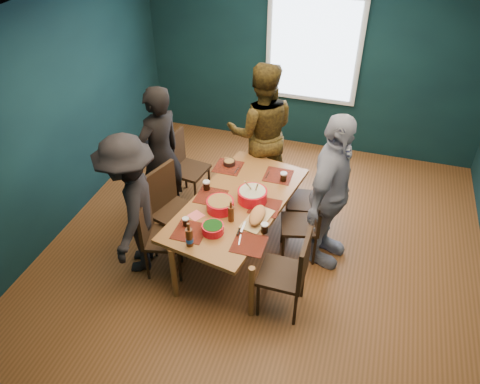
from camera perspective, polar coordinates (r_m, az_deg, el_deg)
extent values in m
cube|color=brown|center=(5.68, 3.08, -6.53)|extent=(5.00, 5.00, 0.01)
cube|color=white|center=(4.29, 4.33, 20.63)|extent=(5.00, 5.00, 0.01)
cube|color=#0F2E32|center=(5.87, -21.06, 8.64)|extent=(0.01, 5.00, 2.70)
cube|color=#0F2E32|center=(7.06, 8.83, 15.39)|extent=(5.00, 0.01, 2.70)
cube|color=#0F2E32|center=(3.11, -8.52, -18.80)|extent=(5.00, 0.01, 2.70)
cube|color=silver|center=(6.96, 8.94, 16.83)|extent=(1.35, 0.06, 1.55)
cube|color=brown|center=(5.17, -0.30, -1.38)|extent=(1.28, 2.03, 0.05)
cylinder|color=brown|center=(4.94, -8.08, -9.79)|extent=(0.07, 0.07, 0.67)
cylinder|color=brown|center=(4.72, 1.40, -12.07)|extent=(0.07, 0.07, 0.67)
cylinder|color=brown|center=(6.15, -1.56, 1.52)|extent=(0.07, 0.07, 0.67)
cylinder|color=brown|center=(5.98, 6.04, 0.14)|extent=(0.07, 0.07, 0.67)
cube|color=black|center=(6.14, -6.21, 2.68)|extent=(0.49, 0.49, 0.04)
cube|color=black|center=(6.09, -7.96, 5.11)|extent=(0.10, 0.43, 0.47)
cylinder|color=black|center=(6.24, -8.39, 0.37)|extent=(0.03, 0.03, 0.44)
cylinder|color=black|center=(6.07, -5.44, -0.52)|extent=(0.03, 0.03, 0.44)
cylinder|color=black|center=(6.49, -6.65, 2.14)|extent=(0.03, 0.03, 0.44)
cylinder|color=black|center=(6.33, -3.78, 1.33)|extent=(0.03, 0.03, 0.44)
cube|color=black|center=(5.39, -7.74, -2.57)|extent=(0.59, 0.59, 0.04)
cube|color=black|center=(5.34, -9.68, 0.56)|extent=(0.18, 0.46, 0.51)
cylinder|color=black|center=(5.56, -10.42, -4.95)|extent=(0.04, 0.04, 0.48)
cylinder|color=black|center=(5.35, -7.29, -6.64)|extent=(0.04, 0.04, 0.48)
cylinder|color=black|center=(5.77, -7.72, -2.81)|extent=(0.04, 0.04, 0.48)
cylinder|color=black|center=(5.57, -4.61, -4.33)|extent=(0.04, 0.04, 0.48)
cube|color=black|center=(5.16, -9.14, -5.63)|extent=(0.50, 0.50, 0.04)
cube|color=black|center=(5.04, -11.52, -3.37)|extent=(0.13, 0.42, 0.46)
cylinder|color=black|center=(5.24, -11.25, -8.69)|extent=(0.03, 0.03, 0.43)
cylinder|color=black|center=(5.16, -7.35, -9.04)|extent=(0.03, 0.03, 0.43)
cylinder|color=black|center=(5.48, -10.34, -6.03)|extent=(0.03, 0.03, 0.43)
cylinder|color=black|center=(5.41, -6.63, -6.31)|extent=(0.03, 0.03, 0.43)
cube|color=black|center=(5.65, 7.95, -1.09)|extent=(0.48, 0.48, 0.04)
cube|color=black|center=(5.51, 10.14, 0.80)|extent=(0.11, 0.42, 0.46)
cylinder|color=black|center=(5.66, 5.89, -3.93)|extent=(0.03, 0.03, 0.43)
cylinder|color=black|center=(5.67, 9.53, -4.22)|extent=(0.03, 0.03, 0.43)
cylinder|color=black|center=(5.93, 6.07, -1.67)|extent=(0.03, 0.03, 0.43)
cylinder|color=black|center=(5.95, 9.53, -1.95)|extent=(0.03, 0.03, 0.43)
cube|color=black|center=(5.32, 7.26, -3.97)|extent=(0.50, 0.50, 0.04)
cube|color=black|center=(5.19, 9.51, -1.98)|extent=(0.14, 0.41, 0.45)
cylinder|color=black|center=(5.33, 5.27, -7.03)|extent=(0.03, 0.03, 0.42)
cylinder|color=black|center=(5.37, 9.05, -7.10)|extent=(0.03, 0.03, 0.42)
cylinder|color=black|center=(5.59, 5.19, -4.52)|extent=(0.03, 0.03, 0.42)
cylinder|color=black|center=(5.62, 8.78, -4.61)|extent=(0.03, 0.03, 0.42)
cube|color=black|center=(4.71, 5.17, -9.91)|extent=(0.45, 0.45, 0.04)
cube|color=black|center=(4.50, 7.85, -8.14)|extent=(0.05, 0.44, 0.48)
cylinder|color=black|center=(4.80, 2.20, -13.03)|extent=(0.03, 0.03, 0.45)
cylinder|color=black|center=(4.76, 6.72, -14.03)|extent=(0.03, 0.03, 0.45)
cylinder|color=black|center=(5.05, 3.41, -9.87)|extent=(0.03, 0.03, 0.45)
cylinder|color=black|center=(5.00, 7.68, -10.78)|extent=(0.03, 0.03, 0.45)
imported|color=black|center=(5.71, -9.73, 4.47)|extent=(0.64, 0.76, 1.76)
imported|color=black|center=(6.02, 2.63, 7.29)|extent=(1.06, 0.93, 1.85)
imported|color=white|center=(5.03, 10.98, -0.15)|extent=(0.66, 1.15, 1.84)
imported|color=black|center=(5.04, -13.13, -1.70)|extent=(0.91, 1.21, 1.66)
cylinder|color=red|center=(5.01, -2.44, -1.62)|extent=(0.30, 0.30, 0.12)
cylinder|color=#558F34|center=(4.98, -2.46, -1.13)|extent=(0.26, 0.26, 0.02)
cylinder|color=red|center=(5.13, 1.51, -0.44)|extent=(0.33, 0.33, 0.13)
cylinder|color=beige|center=(5.09, 1.52, 0.10)|extent=(0.29, 0.29, 0.02)
cylinder|color=tan|center=(5.06, 2.01, 0.45)|extent=(0.10, 0.18, 0.26)
cylinder|color=tan|center=(5.07, 1.18, 0.61)|extent=(0.08, 0.18, 0.26)
cylinder|color=red|center=(4.74, -3.32, -4.50)|extent=(0.23, 0.23, 0.09)
cylinder|color=#144A12|center=(4.71, -3.34, -4.11)|extent=(0.20, 0.20, 0.02)
cube|color=tan|center=(4.91, 2.11, -3.36)|extent=(0.30, 0.46, 0.02)
ellipsoid|color=#DB894E|center=(4.87, 2.13, -2.84)|extent=(0.22, 0.36, 0.10)
cube|color=#B9B9C0|center=(4.79, 0.39, -4.25)|extent=(0.03, 0.17, 0.00)
cylinder|color=black|center=(4.73, -0.20, -4.89)|extent=(0.02, 0.09, 0.02)
sphere|color=#175F15|center=(4.80, 1.83, -3.47)|extent=(0.03, 0.03, 0.03)
sphere|color=#175F15|center=(4.87, 2.13, -2.79)|extent=(0.03, 0.03, 0.03)
sphere|color=#175F15|center=(4.94, 2.42, -2.12)|extent=(0.03, 0.03, 0.03)
cylinder|color=black|center=(5.73, -1.33, 3.58)|extent=(0.15, 0.15, 0.06)
cylinder|color=#558F34|center=(5.71, -1.33, 3.79)|extent=(0.12, 0.12, 0.01)
cylinder|color=#4B220D|center=(4.59, -6.20, -5.53)|extent=(0.07, 0.07, 0.20)
cylinder|color=#4B220D|center=(4.49, -6.32, -4.21)|extent=(0.03, 0.03, 0.08)
cylinder|color=#1748A1|center=(4.61, -6.17, -5.84)|extent=(0.08, 0.08, 0.04)
cylinder|color=#4B220D|center=(4.85, -1.10, -2.69)|extent=(0.06, 0.06, 0.18)
cylinder|color=#4B220D|center=(4.77, -1.12, -1.55)|extent=(0.03, 0.03, 0.07)
cylinder|color=black|center=(4.84, -6.62, -3.65)|extent=(0.07, 0.07, 0.09)
cylinder|color=silver|center=(4.82, -6.66, -3.26)|extent=(0.07, 0.07, 0.01)
cylinder|color=black|center=(4.74, 3.00, -4.42)|extent=(0.07, 0.07, 0.10)
cylinder|color=silver|center=(4.71, 3.02, -3.99)|extent=(0.08, 0.08, 0.02)
cylinder|color=black|center=(5.46, 5.33, 1.84)|extent=(0.08, 0.08, 0.11)
cylinder|color=silver|center=(5.43, 5.36, 2.26)|extent=(0.08, 0.08, 0.02)
cylinder|color=black|center=(5.31, -4.10, 0.78)|extent=(0.08, 0.08, 0.11)
cylinder|color=silver|center=(5.28, -4.13, 1.22)|extent=(0.08, 0.08, 0.02)
cube|color=#FB6A6C|center=(5.12, 3.96, -1.50)|extent=(0.20, 0.20, 0.00)
cube|color=#FB6A6C|center=(4.98, -5.40, -2.88)|extent=(0.19, 0.19, 0.00)
cube|color=#FB6A6C|center=(4.60, 1.00, -6.76)|extent=(0.17, 0.17, 0.00)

